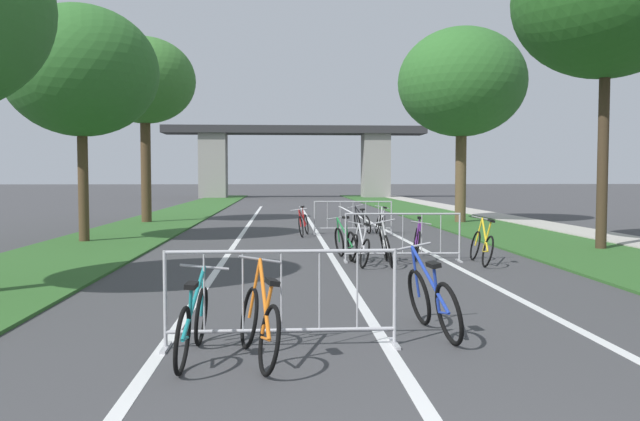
% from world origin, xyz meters
% --- Properties ---
extents(grass_verge_left, '(3.30, 64.12, 0.05)m').
position_xyz_m(grass_verge_left, '(-6.01, 26.23, 0.03)').
color(grass_verge_left, '#2D5B26').
rests_on(grass_verge_left, ground).
extents(grass_verge_right, '(3.30, 64.12, 0.05)m').
position_xyz_m(grass_verge_right, '(6.01, 26.23, 0.03)').
color(grass_verge_right, '#2D5B26').
rests_on(grass_verge_right, ground).
extents(sidewalk_path_right, '(1.63, 64.12, 0.08)m').
position_xyz_m(sidewalk_path_right, '(8.48, 26.23, 0.04)').
color(sidewalk_path_right, '#ADA89E').
rests_on(sidewalk_path_right, ground).
extents(lane_stripe_center, '(0.14, 37.09, 0.01)m').
position_xyz_m(lane_stripe_center, '(0.00, 18.55, 0.00)').
color(lane_stripe_center, silver).
rests_on(lane_stripe_center, ground).
extents(lane_stripe_right_lane, '(0.14, 37.09, 0.01)m').
position_xyz_m(lane_stripe_right_lane, '(2.40, 18.55, 0.00)').
color(lane_stripe_right_lane, silver).
rests_on(lane_stripe_right_lane, ground).
extents(lane_stripe_left_lane, '(0.14, 37.09, 0.01)m').
position_xyz_m(lane_stripe_left_lane, '(-2.40, 18.55, 0.00)').
color(lane_stripe_left_lane, silver).
rests_on(lane_stripe_left_lane, ground).
extents(overpass_bridge, '(22.39, 3.10, 6.12)m').
position_xyz_m(overpass_bridge, '(0.00, 52.99, 4.05)').
color(overpass_bridge, '#2D2D30').
rests_on(overpass_bridge, ground).
extents(tree_left_maple_mid, '(4.17, 4.17, 6.47)m').
position_xyz_m(tree_left_maple_mid, '(-6.58, 15.93, 4.68)').
color(tree_left_maple_mid, '#4C3823').
rests_on(tree_left_maple_mid, ground).
extents(tree_left_oak_mid, '(3.92, 3.92, 7.23)m').
position_xyz_m(tree_left_oak_mid, '(-6.44, 23.36, 5.52)').
color(tree_left_oak_mid, '#4C3823').
rests_on(tree_left_oak_mid, ground).
extents(tree_right_pine_near, '(4.95, 4.95, 7.59)m').
position_xyz_m(tree_right_pine_near, '(5.86, 22.61, 5.46)').
color(tree_right_pine_near, brown).
rests_on(tree_right_pine_near, ground).
extents(crowd_barrier_nearest, '(2.51, 0.46, 1.05)m').
position_xyz_m(crowd_barrier_nearest, '(-1.14, 4.84, 0.52)').
color(crowd_barrier_nearest, '#ADADB2').
rests_on(crowd_barrier_nearest, ground).
extents(crowd_barrier_second, '(2.52, 0.51, 1.05)m').
position_xyz_m(crowd_barrier_second, '(1.45, 11.51, 0.52)').
color(crowd_barrier_second, '#ADADB2').
rests_on(crowd_barrier_second, ground).
extents(crowd_barrier_third, '(2.53, 0.55, 1.05)m').
position_xyz_m(crowd_barrier_third, '(1.13, 18.18, 0.52)').
color(crowd_barrier_third, '#ADADB2').
rests_on(crowd_barrier_third, ground).
extents(bicycle_silver_0, '(0.47, 1.66, 0.89)m').
position_xyz_m(bicycle_silver_0, '(0.47, 11.09, 0.35)').
color(bicycle_silver_0, black).
rests_on(bicycle_silver_0, ground).
extents(bicycle_yellow_1, '(0.55, 1.75, 0.98)m').
position_xyz_m(bicycle_yellow_1, '(3.04, 11.09, 0.38)').
color(bicycle_yellow_1, black).
rests_on(bicycle_yellow_1, ground).
extents(bicycle_black_2, '(0.67, 1.70, 0.89)m').
position_xyz_m(bicycle_black_2, '(1.49, 18.69, 0.34)').
color(bicycle_black_2, black).
rests_on(bicycle_black_2, ground).
extents(bicycle_teal_3, '(0.53, 1.67, 0.90)m').
position_xyz_m(bicycle_teal_3, '(-2.02, 4.45, 0.36)').
color(bicycle_teal_3, black).
rests_on(bicycle_teal_3, ground).
extents(bicycle_blue_4, '(0.59, 1.68, 1.03)m').
position_xyz_m(bicycle_blue_4, '(0.60, 5.27, 0.38)').
color(bicycle_blue_4, black).
rests_on(bicycle_blue_4, ground).
extents(bicycle_orange_5, '(0.54, 1.61, 1.00)m').
position_xyz_m(bicycle_orange_5, '(-1.35, 4.34, 0.37)').
color(bicycle_orange_5, black).
rests_on(bicycle_orange_5, ground).
extents(bicycle_green_6, '(0.62, 1.71, 0.98)m').
position_xyz_m(bicycle_green_6, '(0.26, 11.92, 0.38)').
color(bicycle_green_6, black).
rests_on(bicycle_green_6, ground).
extents(bicycle_red_7, '(0.63, 1.69, 0.91)m').
position_xyz_m(bicycle_red_7, '(-0.47, 17.62, 0.37)').
color(bicycle_red_7, black).
rests_on(bicycle_red_7, ground).
extents(bicycle_purple_8, '(0.44, 1.66, 0.93)m').
position_xyz_m(bicycle_purple_8, '(1.86, 12.03, 0.37)').
color(bicycle_purple_8, black).
rests_on(bicycle_purple_8, ground).
extents(bicycle_white_9, '(0.54, 1.72, 0.99)m').
position_xyz_m(bicycle_white_9, '(1.02, 11.10, 0.37)').
color(bicycle_white_9, black).
rests_on(bicycle_white_9, ground).
extents(bicycle_silver_10, '(0.48, 1.68, 0.91)m').
position_xyz_m(bicycle_silver_10, '(1.94, 17.75, 0.37)').
color(bicycle_silver_10, black).
rests_on(bicycle_silver_10, ground).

